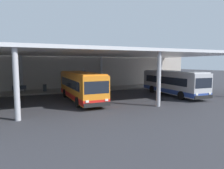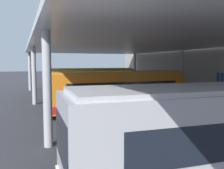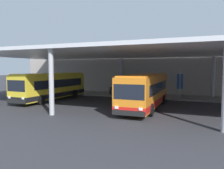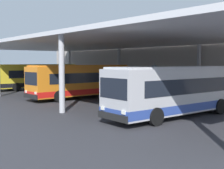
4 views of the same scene
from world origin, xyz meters
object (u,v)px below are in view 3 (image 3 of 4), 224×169
object	(u,v)px
trash_bin	(137,91)
banner_sign	(180,83)
bench_waiting	(115,90)
bus_nearest_bay	(52,86)
bus_second_bay	(145,91)

from	to	relation	value
trash_bin	banner_sign	xyz separation A→B (m)	(5.54, -0.51, 1.30)
bench_waiting	bus_nearest_bay	bearing A→B (deg)	-123.82
trash_bin	banner_sign	distance (m)	5.71
bus_second_bay	bench_waiting	size ratio (longest dim) A/B	5.87
bus_nearest_bay	bench_waiting	size ratio (longest dim) A/B	5.88
bus_nearest_bay	trash_bin	bearing A→B (deg)	40.53
bus_second_bay	banner_sign	world-z (taller)	banner_sign
bus_nearest_bay	bench_waiting	bearing A→B (deg)	56.18
bus_nearest_bay	banner_sign	distance (m)	15.40
banner_sign	bus_second_bay	bearing A→B (deg)	-107.22
bus_nearest_bay	trash_bin	size ratio (longest dim) A/B	10.80
bus_nearest_bay	banner_sign	xyz separation A→B (m)	(13.89, 6.63, 0.32)
bus_second_bay	trash_bin	distance (m)	8.84
bus_second_bay	banner_sign	xyz separation A→B (m)	(2.38, 7.69, 0.32)
bus_nearest_bay	bench_waiting	distance (m)	9.09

